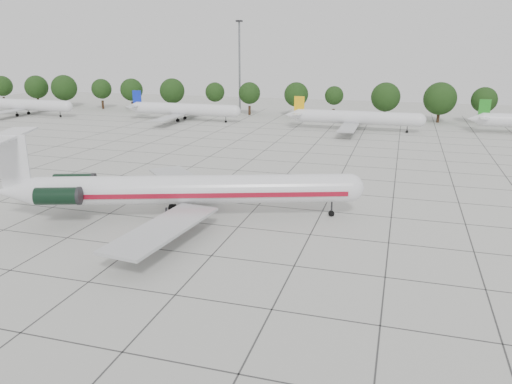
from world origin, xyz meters
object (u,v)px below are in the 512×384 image
main_airliner (174,189)px  bg_airliner_c (356,118)px  bg_airliner_b (184,110)px  floodlight_mast (239,61)px  bg_airliner_a (24,105)px

main_airliner → bg_airliner_c: 67.83m
main_airliner → bg_airliner_c: main_airliner is taller
bg_airliner_b → floodlight_mast: bearing=70.9°
floodlight_mast → bg_airliner_b: bearing=-109.1°
bg_airliner_a → bg_airliner_b: bearing=4.3°
main_airliner → bg_airliner_b: (-29.96, 68.92, -0.56)m
main_airliner → floodlight_mast: (-22.19, 91.35, 10.81)m
bg_airliner_a → bg_airliner_c: bearing=0.6°
main_airliner → floodlight_mast: bearing=84.9°
main_airliner → floodlight_mast: floodlight_mast is taller
bg_airliner_a → bg_airliner_b: (46.25, 3.50, 0.00)m
floodlight_mast → bg_airliner_c: bearing=-34.7°
bg_airliner_a → floodlight_mast: (54.02, 25.93, 11.37)m
bg_airliner_b → bg_airliner_c: bearing=-3.3°
main_airliner → bg_airliner_a: size_ratio=1.45×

